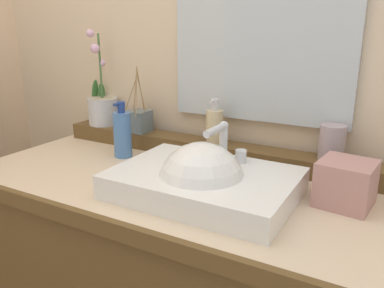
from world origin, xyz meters
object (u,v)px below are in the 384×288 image
object	(u,v)px
sink_basin	(203,184)
lotion_bottle	(122,133)
potted_plant	(103,106)
tissue_box	(346,183)
tumbler_cup	(332,143)
reed_diffuser	(139,121)
soap_dispenser	(215,125)

from	to	relation	value
sink_basin	lotion_bottle	distance (m)	0.43
sink_basin	potted_plant	distance (m)	0.69
tissue_box	tumbler_cup	bearing A→B (deg)	112.29
tumbler_cup	tissue_box	xyz separation A→B (m)	(0.07, -0.17, -0.05)
potted_plant	tissue_box	size ratio (longest dim) A/B	2.83
sink_basin	potted_plant	xyz separation A→B (m)	(-0.61, 0.31, 0.10)
tumbler_cup	lotion_bottle	xyz separation A→B (m)	(-0.67, -0.14, -0.03)
tissue_box	potted_plant	bearing A→B (deg)	169.41
reed_diffuser	soap_dispenser	bearing A→B (deg)	0.43
soap_dispenser	tissue_box	size ratio (longest dim) A/B	1.16
potted_plant	lotion_bottle	bearing A→B (deg)	-34.46
reed_diffuser	sink_basin	bearing A→B (deg)	-34.02
tumbler_cup	lotion_bottle	size ratio (longest dim) A/B	0.54
soap_dispenser	lotion_bottle	distance (m)	0.32
soap_dispenser	tissue_box	bearing A→B (deg)	-19.25
soap_dispenser	tumbler_cup	size ratio (longest dim) A/B	1.44
sink_basin	reed_diffuser	distance (m)	0.51
sink_basin	tumbler_cup	bearing A→B (deg)	48.00
reed_diffuser	tissue_box	distance (m)	0.77
tumbler_cup	sink_basin	bearing A→B (deg)	-132.00
sink_basin	tumbler_cup	world-z (taller)	sink_basin
sink_basin	soap_dispenser	world-z (taller)	soap_dispenser
tumbler_cup	tissue_box	world-z (taller)	tumbler_cup
sink_basin	reed_diffuser	world-z (taller)	reed_diffuser
potted_plant	tissue_box	xyz separation A→B (m)	(0.95, -0.18, -0.07)
tumbler_cup	lotion_bottle	distance (m)	0.68
reed_diffuser	lotion_bottle	bearing A→B (deg)	-79.94
soap_dispenser	reed_diffuser	distance (m)	0.31
lotion_bottle	tissue_box	bearing A→B (deg)	-2.24
lotion_bottle	reed_diffuser	bearing A→B (deg)	100.06
soap_dispenser	reed_diffuser	bearing A→B (deg)	-179.57
tumbler_cup	soap_dispenser	bearing A→B (deg)	-177.80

